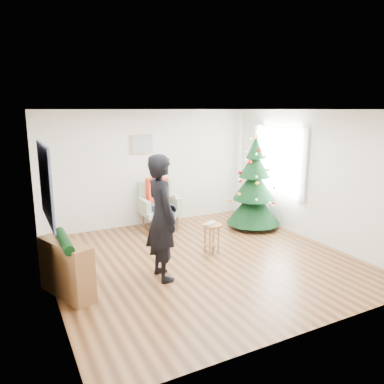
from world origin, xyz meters
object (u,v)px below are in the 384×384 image
console (66,269)px  standing_man (162,218)px  christmas_tree (254,186)px  stool (212,238)px  armchair (159,211)px

console → standing_man: bearing=-25.3°
christmas_tree → stool: (-1.60, -0.91, -0.67)m
stool → console: console is taller
stool → armchair: armchair is taller
stool → standing_man: 1.48m
armchair → standing_man: bearing=-109.7°
christmas_tree → armchair: bearing=154.0°
standing_man → christmas_tree: bearing=-62.2°
armchair → console: 3.27m
standing_man → armchair: bearing=-20.3°
stool → standing_man: size_ratio=0.28×
stool → armchair: size_ratio=0.54×
armchair → christmas_tree: bearing=-24.9°
christmas_tree → stool: 1.96m
armchair → standing_man: (-0.90, -2.37, 0.60)m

